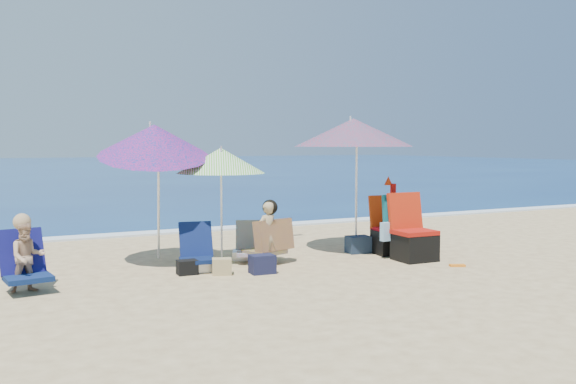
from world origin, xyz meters
name	(u,v)px	position (x,y,z in m)	size (l,w,h in m)	color
ground	(339,274)	(0.00, 0.00, 0.00)	(120.00, 120.00, 0.00)	#D8BC84
sea	(41,168)	(0.00, 45.00, -0.05)	(120.00, 80.00, 0.12)	navy
foam	(215,229)	(0.00, 5.10, 0.02)	(120.00, 0.50, 0.04)	white
umbrella_turquoise	(353,133)	(1.18, 1.50, 2.01)	(2.57, 2.57, 2.29)	white
umbrella_striped	(221,161)	(-1.16, 1.55, 1.57)	(1.72, 1.72, 1.80)	white
umbrella_blue	(154,141)	(-2.11, 1.83, 1.87)	(1.99, 2.04, 2.29)	white
furled_umbrella	(392,211)	(1.64, 1.02, 0.71)	(0.20, 0.20, 1.29)	#AA100C
chair_navy	(198,258)	(-1.67, 1.17, 0.18)	(0.61, 0.72, 0.68)	#0B1942
chair_rainbow	(248,250)	(-0.70, 1.59, 0.16)	(0.65, 0.89, 0.61)	#D15249
camp_chair_left	(413,240)	(1.60, 0.40, 0.32)	(0.63, 0.62, 1.05)	#B1160C
camp_chair_right	(391,232)	(1.60, 1.00, 0.37)	(0.78, 0.77, 1.01)	red
person_center	(269,234)	(-0.59, 1.06, 0.47)	(0.79, 0.62, 0.97)	tan
person_left	(26,256)	(-3.98, 0.85, 0.44)	(0.63, 0.74, 0.97)	tan
bag_navy_a	(262,264)	(-0.93, 0.55, 0.13)	(0.36, 0.27, 0.27)	#181A35
bag_black_a	(187,267)	(-1.90, 0.95, 0.10)	(0.28, 0.21, 0.20)	black
bag_tan	(222,267)	(-1.47, 0.72, 0.11)	(0.31, 0.27, 0.23)	tan
bag_navy_b	(358,244)	(1.19, 1.35, 0.14)	(0.41, 0.32, 0.28)	#1B293C
bag_black_b	(409,253)	(1.61, 0.52, 0.10)	(0.27, 0.21, 0.19)	black
orange_item	(457,265)	(1.88, -0.30, 0.02)	(0.25, 0.19, 0.03)	orange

